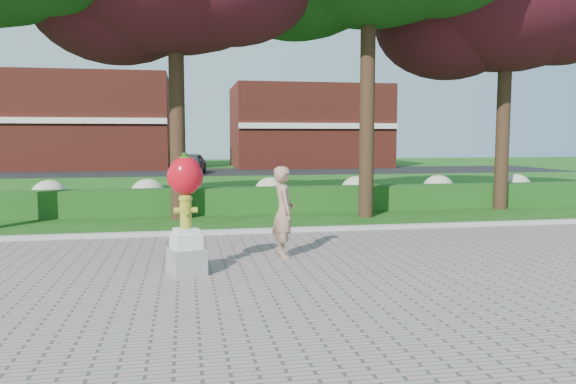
# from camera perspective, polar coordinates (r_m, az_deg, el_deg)

# --- Properties ---
(ground) EXTENTS (100.00, 100.00, 0.00)m
(ground) POSITION_cam_1_polar(r_m,az_deg,el_deg) (10.88, -0.65, -7.03)
(ground) COLOR #184B12
(ground) RESTS_ON ground
(walkway) EXTENTS (40.00, 14.00, 0.04)m
(walkway) POSITION_cam_1_polar(r_m,az_deg,el_deg) (7.11, 4.97, -13.80)
(walkway) COLOR gray
(walkway) RESTS_ON ground
(curb) EXTENTS (40.00, 0.18, 0.15)m
(curb) POSITION_cam_1_polar(r_m,az_deg,el_deg) (13.78, -2.76, -4.03)
(curb) COLOR #ADADA5
(curb) RESTS_ON ground
(lawn_hedge) EXTENTS (24.00, 0.70, 0.80)m
(lawn_hedge) POSITION_cam_1_polar(r_m,az_deg,el_deg) (17.67, -4.49, -0.84)
(lawn_hedge) COLOR #1B4212
(lawn_hedge) RESTS_ON ground
(hydrangea_row) EXTENTS (20.10, 1.10, 0.99)m
(hydrangea_row) POSITION_cam_1_polar(r_m,az_deg,el_deg) (18.70, -3.07, -0.01)
(hydrangea_row) COLOR #B0BD90
(hydrangea_row) RESTS_ON ground
(street) EXTENTS (50.00, 8.00, 0.02)m
(street) POSITION_cam_1_polar(r_m,az_deg,el_deg) (38.58, -7.70, 2.04)
(street) COLOR black
(street) RESTS_ON ground
(building_left) EXTENTS (14.00, 8.00, 7.00)m
(building_left) POSITION_cam_1_polar(r_m,az_deg,el_deg) (45.23, -20.98, 6.66)
(building_left) COLOR maroon
(building_left) RESTS_ON ground
(building_right) EXTENTS (12.00, 8.00, 6.40)m
(building_right) POSITION_cam_1_polar(r_m,az_deg,el_deg) (45.54, 2.05, 6.64)
(building_right) COLOR maroon
(building_right) RESTS_ON ground
(hydrant_sculpture) EXTENTS (0.71, 0.71, 2.08)m
(hydrant_sculpture) POSITION_cam_1_polar(r_m,az_deg,el_deg) (9.65, -10.35, -1.87)
(hydrant_sculpture) COLOR gray
(hydrant_sculpture) RESTS_ON walkway
(woman) EXTENTS (0.44, 0.66, 1.78)m
(woman) POSITION_cam_1_polar(r_m,az_deg,el_deg) (10.91, -0.45, -2.03)
(woman) COLOR #A3775D
(woman) RESTS_ON walkway
(parked_car) EXTENTS (2.29, 4.22, 1.36)m
(parked_car) POSITION_cam_1_polar(r_m,az_deg,el_deg) (36.64, -9.84, 2.90)
(parked_car) COLOR #3D4045
(parked_car) RESTS_ON street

